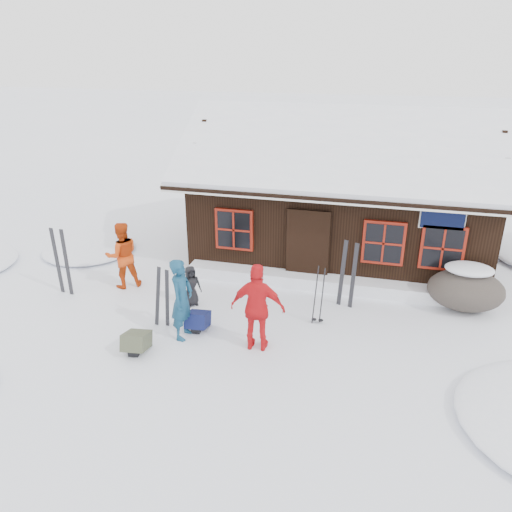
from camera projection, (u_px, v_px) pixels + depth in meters
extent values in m
plane|color=white|center=(250.00, 324.00, 11.46)|extent=(120.00, 120.00, 0.00)
cube|color=black|center=(341.00, 212.00, 15.08)|extent=(8.00, 5.00, 2.50)
cube|color=black|center=(341.00, 152.00, 12.95)|extent=(8.90, 3.14, 1.88)
cube|color=black|center=(350.00, 134.00, 15.58)|extent=(8.90, 3.14, 1.88)
cube|color=white|center=(341.00, 146.00, 12.90)|extent=(8.72, 3.07, 1.86)
cube|color=white|center=(350.00, 129.00, 15.53)|extent=(8.72, 3.07, 1.86)
cube|color=white|center=(348.00, 111.00, 13.93)|extent=(8.81, 0.22, 0.14)
cube|color=silver|center=(332.00, 200.00, 11.97)|extent=(8.90, 0.10, 0.20)
cube|color=black|center=(308.00, 248.00, 13.05)|extent=(1.00, 0.10, 2.00)
cube|color=black|center=(443.00, 217.00, 11.83)|extent=(1.00, 0.06, 0.60)
cube|color=maroon|center=(234.00, 229.00, 13.36)|extent=(1.04, 0.10, 1.14)
cube|color=black|center=(234.00, 230.00, 13.33)|extent=(0.90, 0.04, 1.00)
cube|color=maroon|center=(383.00, 243.00, 12.46)|extent=(1.04, 0.10, 1.14)
cube|color=black|center=(383.00, 243.00, 12.43)|extent=(0.90, 0.04, 1.00)
cube|color=maroon|center=(442.00, 248.00, 12.14)|extent=(1.04, 0.10, 1.14)
cube|color=black|center=(443.00, 249.00, 12.10)|extent=(0.90, 0.04, 1.00)
cube|color=white|center=(328.00, 283.00, 13.05)|extent=(7.60, 0.60, 0.35)
ellipsoid|color=white|center=(90.00, 251.00, 15.52)|extent=(2.80, 2.80, 0.34)
imported|color=navy|center=(182.00, 299.00, 10.62)|extent=(0.46, 0.68, 1.83)
imported|color=#C33C0D|center=(122.00, 255.00, 12.91)|extent=(1.10, 1.06, 1.78)
imported|color=red|center=(258.00, 308.00, 10.17)|extent=(1.15, 0.53, 1.92)
imported|color=black|center=(191.00, 286.00, 12.11)|extent=(0.59, 0.57, 1.02)
ellipsoid|color=#463E38|center=(466.00, 290.00, 11.95)|extent=(1.78, 1.34, 0.98)
ellipsoid|color=white|center=(469.00, 274.00, 11.78)|extent=(1.12, 0.81, 0.25)
cube|color=black|center=(158.00, 297.00, 11.16)|extent=(0.24, 0.08, 1.50)
cube|color=black|center=(167.00, 299.00, 11.07)|extent=(0.22, 0.13, 1.50)
cube|color=black|center=(57.00, 262.00, 12.60)|extent=(0.14, 0.05, 1.81)
cube|color=black|center=(67.00, 263.00, 12.50)|extent=(0.14, 0.06, 1.81)
cube|color=black|center=(342.00, 274.00, 11.98)|extent=(0.18, 0.07, 1.76)
cube|color=black|center=(353.00, 277.00, 11.83)|extent=(0.16, 0.12, 1.76)
cylinder|color=black|center=(315.00, 296.00, 11.24)|extent=(0.10, 0.13, 1.45)
cylinder|color=black|center=(322.00, 297.00, 11.21)|extent=(0.10, 0.13, 1.45)
cube|color=#0F1643|center=(198.00, 323.00, 11.17)|extent=(0.52, 0.65, 0.33)
cube|color=#424733|center=(137.00, 344.00, 10.36)|extent=(0.56, 0.69, 0.34)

